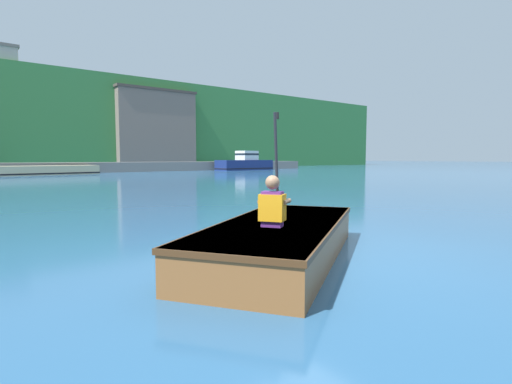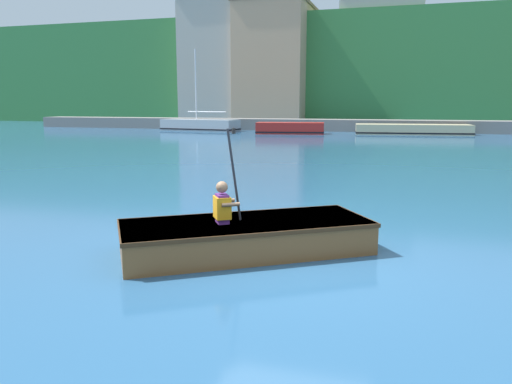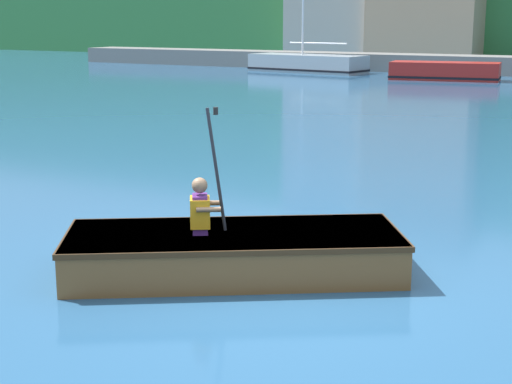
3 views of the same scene
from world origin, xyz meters
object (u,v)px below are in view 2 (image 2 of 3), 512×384
Objects in this scene: moored_boat_dock_west_end at (412,130)px; rowboat_foreground at (250,235)px; moored_boat_dock_center_far at (290,129)px; person_paddler at (223,204)px; moored_boat_dock_center_near at (200,125)px.

moored_boat_dock_west_end is 30.40m from rowboat_foreground.
rowboat_foreground is (5.89, -28.38, -0.11)m from moored_boat_dock_center_far.
rowboat_foreground is at bearing 33.55° from person_paddler.
moored_boat_dock_center_near is at bearing 166.89° from moored_boat_dock_center_far.
moored_boat_dock_center_near is 7.98m from moored_boat_dock_center_far.
person_paddler is at bearing -146.45° from rowboat_foreground.
moored_boat_dock_west_end is at bearing 85.25° from rowboat_foreground.
rowboat_foreground is at bearing -94.75° from moored_boat_dock_west_end.
rowboat_foreground is 0.64m from person_paddler.
rowboat_foreground is (-2.52, -30.29, -0.06)m from moored_boat_dock_west_end.
moored_boat_dock_center_near is 4.77× the size of person_paddler.
moored_boat_dock_west_end is 1.60× the size of moored_boat_dock_center_far.
moored_boat_dock_west_end is at bearing 84.65° from person_paddler.
moored_boat_dock_center_far is at bearing -13.11° from moored_boat_dock_center_near.
rowboat_foreground is at bearing -78.28° from moored_boat_dock_center_far.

